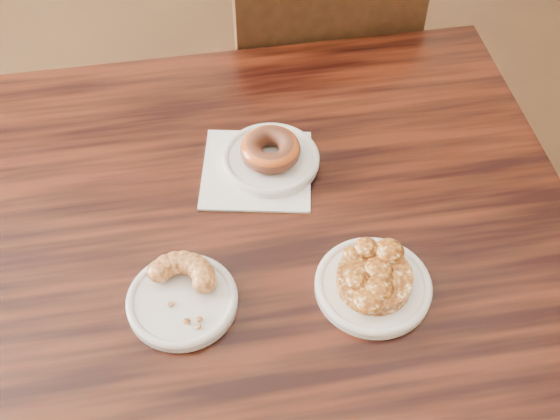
# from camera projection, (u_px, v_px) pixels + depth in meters

# --- Properties ---
(floor) EXTENTS (5.00, 5.00, 0.00)m
(floor) POSITION_uv_depth(u_px,v_px,m) (171.00, 370.00, 1.73)
(floor) COLOR black
(floor) RESTS_ON ground
(cafe_table) EXTENTS (1.19, 1.19, 0.75)m
(cafe_table) POSITION_uv_depth(u_px,v_px,m) (270.00, 373.00, 1.32)
(cafe_table) COLOR black
(cafe_table) RESTS_ON floor
(chair_far) EXTENTS (0.54, 0.54, 0.90)m
(chair_far) POSITION_uv_depth(u_px,v_px,m) (305.00, 89.00, 1.71)
(chair_far) COLOR black
(chair_far) RESTS_ON floor
(napkin) EXTENTS (0.18, 0.18, 0.00)m
(napkin) POSITION_uv_depth(u_px,v_px,m) (257.00, 170.00, 1.13)
(napkin) COLOR white
(napkin) RESTS_ON cafe_table
(plate_donut) EXTENTS (0.16, 0.16, 0.01)m
(plate_donut) POSITION_uv_depth(u_px,v_px,m) (271.00, 159.00, 1.14)
(plate_donut) COLOR white
(plate_donut) RESTS_ON napkin
(plate_cruller) EXTENTS (0.15, 0.15, 0.01)m
(plate_cruller) POSITION_uv_depth(u_px,v_px,m) (182.00, 301.00, 0.97)
(plate_cruller) COLOR silver
(plate_cruller) RESTS_ON cafe_table
(plate_fritter) EXTENTS (0.16, 0.16, 0.01)m
(plate_fritter) POSITION_uv_depth(u_px,v_px,m) (373.00, 286.00, 0.99)
(plate_fritter) COLOR white
(plate_fritter) RESTS_ON cafe_table
(glazed_donut) EXTENTS (0.10, 0.10, 0.03)m
(glazed_donut) POSITION_uv_depth(u_px,v_px,m) (270.00, 149.00, 1.12)
(glazed_donut) COLOR #8E3D14
(glazed_donut) RESTS_ON plate_donut
(apple_fritter) EXTENTS (0.14, 0.14, 0.03)m
(apple_fritter) POSITION_uv_depth(u_px,v_px,m) (375.00, 277.00, 0.97)
(apple_fritter) COLOR #411907
(apple_fritter) RESTS_ON plate_fritter
(cruller_fragment) EXTENTS (0.12, 0.12, 0.03)m
(cruller_fragment) POSITION_uv_depth(u_px,v_px,m) (181.00, 293.00, 0.95)
(cruller_fragment) COLOR brown
(cruller_fragment) RESTS_ON plate_cruller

